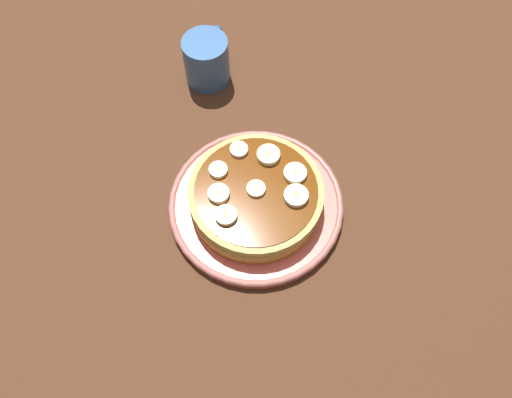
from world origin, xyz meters
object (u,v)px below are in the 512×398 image
pancake_stack (257,199)px  banana_slice_2 (268,155)px  banana_slice_6 (219,194)px  banana_slice_7 (239,150)px  banana_slice_4 (218,170)px  banana_slice_0 (256,187)px  banana_slice_1 (226,216)px  plate (256,204)px  banana_slice_3 (296,196)px  banana_slice_5 (295,173)px  coffee_mug (207,58)px

pancake_stack → banana_slice_2: banana_slice_2 is taller
banana_slice_6 → banana_slice_7: 7.65cm
banana_slice_4 → banana_slice_7: same height
pancake_stack → banana_slice_2: (6.11, 0.28, 2.30)cm
banana_slice_0 → banana_slice_1: banana_slice_1 is taller
banana_slice_0 → banana_slice_2: size_ratio=0.80×
plate → banana_slice_6: bearing=117.1°
banana_slice_1 → banana_slice_2: 11.10cm
banana_slice_0 → banana_slice_6: size_ratio=0.89×
pancake_stack → banana_slice_3: size_ratio=5.77×
pancake_stack → banana_slice_0: (0.77, 0.37, 2.17)cm
banana_slice_0 → banana_slice_5: banana_slice_5 is taller
pancake_stack → banana_slice_6: (-1.91, 4.83, 2.26)cm
banana_slice_1 → banana_slice_0: bearing=-23.8°
banana_slice_2 → coffee_mug: coffee_mug is taller
banana_slice_6 → banana_slice_2: bearing=-29.6°
banana_slice_5 → coffee_mug: coffee_mug is taller
plate → banana_slice_0: size_ratio=9.59×
banana_slice_5 → banana_slice_7: bearing=81.4°
banana_slice_3 → banana_slice_6: same height
banana_slice_2 → banana_slice_5: (-1.68, -4.44, -0.05)cm
pancake_stack → banana_slice_7: (5.74, 4.53, 2.18)cm
banana_slice_5 → banana_slice_1: bearing=142.7°
plate → banana_slice_2: (5.67, 0.03, 4.75)cm
banana_slice_3 → banana_slice_1: bearing=125.4°
plate → banana_slice_3: banana_slice_3 is taller
banana_slice_0 → banana_slice_7: (4.96, 4.17, 0.02)cm
banana_slice_0 → banana_slice_3: (0.25, -5.65, 0.12)cm
pancake_stack → banana_slice_0: banana_slice_0 is taller
banana_slice_2 → plate: bearing=-179.7°
banana_slice_0 → banana_slice_3: banana_slice_3 is taller
pancake_stack → coffee_mug: 26.58cm
banana_slice_0 → coffee_mug: coffee_mug is taller
pancake_stack → banana_slice_6: bearing=111.6°
banana_slice_0 → banana_slice_2: (5.33, -0.09, 0.14)cm
banana_slice_0 → banana_slice_5: size_ratio=0.81×
banana_slice_2 → banana_slice_5: bearing=-110.7°
banana_slice_1 → banana_slice_4: same height
banana_slice_0 → banana_slice_1: (-5.47, 2.42, 0.09)cm
pancake_stack → banana_slice_0: 2.33cm
plate → banana_slice_7: size_ratio=9.66×
plate → banana_slice_3: size_ratio=7.49×
banana_slice_1 → banana_slice_3: (5.72, -8.06, 0.03)cm
pancake_stack → banana_slice_5: (4.43, -4.17, 2.25)cm
banana_slice_5 → pancake_stack: bearing=136.7°
banana_slice_4 → banana_slice_7: bearing=-21.6°
banana_slice_5 → banana_slice_7: 8.80cm
plate → banana_slice_4: (1.18, 5.92, 4.67)cm
banana_slice_3 → pancake_stack: bearing=101.0°
banana_slice_2 → banana_slice_5: size_ratio=1.02×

